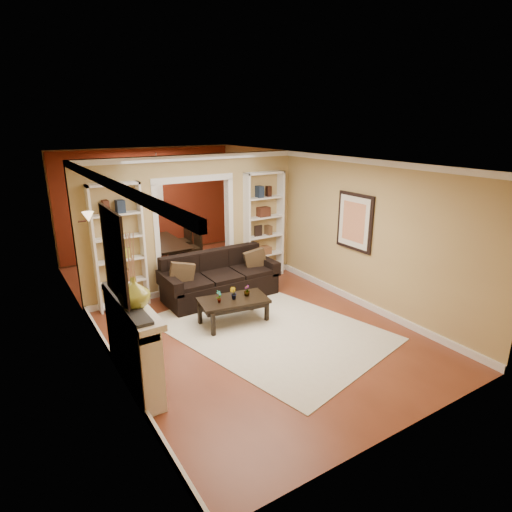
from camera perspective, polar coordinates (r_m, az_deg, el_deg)
floor at (r=8.04m, az=-4.33°, el=-6.82°), size 8.00×8.00×0.00m
ceiling at (r=7.35m, az=-4.83°, el=12.73°), size 8.00×8.00×0.00m
wall_back at (r=11.20m, az=-14.25°, el=6.96°), size 8.00×0.00×8.00m
wall_front at (r=4.64m, az=19.49°, el=-8.59°), size 8.00×0.00×8.00m
wall_left at (r=6.88m, az=-21.37°, el=-0.26°), size 0.00×8.00×8.00m
wall_right at (r=8.82m, az=8.51°, el=4.53°), size 0.00×8.00×8.00m
partition_wall at (r=8.63m, az=-8.30°, el=4.25°), size 4.50×0.15×2.70m
red_back_panel at (r=11.17m, az=-14.19°, el=6.79°), size 4.44×0.04×2.64m
dining_window at (r=11.10m, az=-14.21°, el=7.93°), size 0.78×0.03×0.98m
area_rug at (r=7.22m, az=1.80°, el=-9.69°), size 3.37×4.14×0.01m
sofa at (r=8.31m, az=-4.82°, el=-2.71°), size 2.24×0.97×0.88m
pillow_left at (r=7.92m, az=-9.90°, el=-2.37°), size 0.45×0.20×0.44m
pillow_right at (r=8.60m, az=-0.10°, el=-0.51°), size 0.44×0.21×0.43m
coffee_table at (r=7.37m, az=-3.01°, el=-7.30°), size 1.24×0.80×0.44m
plant_left at (r=7.12m, az=-4.95°, el=-5.39°), size 0.14×0.13×0.22m
plant_center at (r=7.24m, az=-3.05°, el=-4.99°), size 0.13×0.14×0.21m
plant_right at (r=7.36m, az=-1.22°, el=-4.62°), size 0.13×0.13×0.19m
bookshelf_left at (r=8.04m, az=-17.84°, el=1.11°), size 0.90×0.30×2.30m
bookshelf_right at (r=9.25m, az=0.99°, el=4.07°), size 0.90×0.30×2.30m
fireplace at (r=5.84m, az=-15.91°, el=-11.09°), size 0.32×1.70×1.16m
vase at (r=5.33m, az=-15.96°, el=-4.69°), size 0.49×0.49×0.39m
mirror at (r=5.34m, az=-18.43°, el=0.18°), size 0.03×0.95×1.10m
wall_sconce at (r=7.30m, az=-21.90°, el=4.58°), size 0.18×0.18×0.22m
framed_art at (r=8.03m, az=12.99°, el=4.45°), size 0.04×0.85×1.05m
dining_table at (r=10.33m, az=-12.33°, el=0.25°), size 1.74×0.97×0.61m
dining_chair_nw at (r=9.86m, az=-14.75°, el=-0.11°), size 0.51×0.51×0.83m
dining_chair_ne at (r=10.21m, az=-8.90°, el=0.96°), size 0.44×0.44×0.85m
dining_chair_sw at (r=10.42m, az=-15.76°, el=0.64°), size 0.45×0.45×0.79m
dining_chair_se at (r=10.74m, az=-10.19°, el=1.84°), size 0.55×0.55×0.90m
chandelier at (r=9.88m, az=-12.11°, el=9.69°), size 0.50×0.50×0.30m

